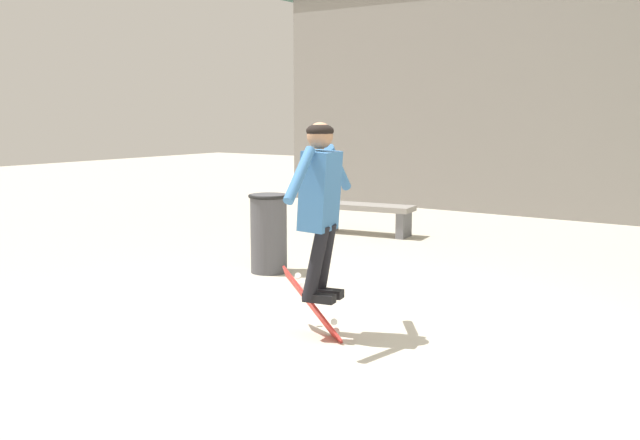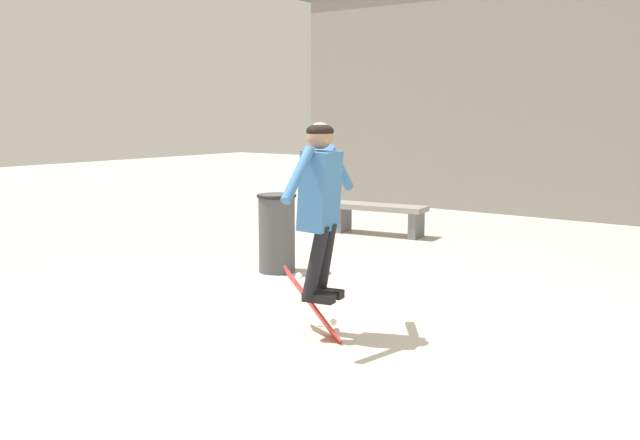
% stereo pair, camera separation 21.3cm
% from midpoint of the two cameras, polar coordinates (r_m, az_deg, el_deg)
% --- Properties ---
extents(ground_plane, '(40.00, 40.00, 0.00)m').
position_cam_midpoint_polar(ground_plane, '(6.07, 1.01, -8.93)').
color(ground_plane, beige).
extents(building_backdrop, '(12.90, 0.52, 5.57)m').
position_cam_midpoint_polar(building_backdrop, '(12.92, 20.58, 10.13)').
color(building_backdrop, gray).
rests_on(building_backdrop, ground_plane).
extents(park_bench, '(1.50, 0.64, 0.46)m').
position_cam_midpoint_polar(park_bench, '(10.78, 3.14, 0.57)').
color(park_bench, gray).
rests_on(park_bench, ground_plane).
extents(trash_bin, '(0.46, 0.46, 0.91)m').
position_cam_midpoint_polar(trash_bin, '(8.21, -4.87, -0.93)').
color(trash_bin, '#47474C').
rests_on(trash_bin, ground_plane).
extents(skater, '(0.34, 1.19, 1.44)m').
position_cam_midpoint_polar(skater, '(5.68, -1.06, 1.90)').
color(skater, teal).
extents(skateboard_flipping, '(0.73, 0.28, 0.64)m').
position_cam_midpoint_polar(skateboard_flipping, '(5.95, -1.61, -6.93)').
color(skateboard_flipping, red).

